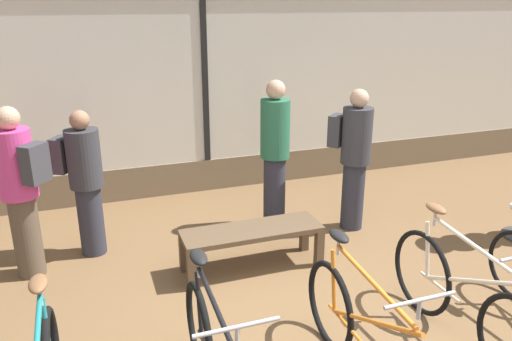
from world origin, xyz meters
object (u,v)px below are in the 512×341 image
(customer_mid_floor, at_px, (85,179))
(customer_near_bench, at_px, (354,155))
(display_bench, at_px, (252,236))
(customer_near_rack, at_px, (275,151))
(bicycle_right, at_px, (463,300))
(customer_by_window, at_px, (21,188))

(customer_mid_floor, xyz_separation_m, customer_near_bench, (2.93, -0.37, 0.06))
(display_bench, relative_size, customer_near_bench, 0.84)
(display_bench, height_order, customer_near_rack, customer_near_rack)
(bicycle_right, relative_size, customer_near_rack, 1.01)
(customer_mid_floor, bearing_deg, display_bench, -30.63)
(customer_by_window, bearing_deg, display_bench, -16.38)
(display_bench, distance_m, customer_mid_floor, 1.82)
(customer_mid_floor, bearing_deg, customer_near_bench, -7.10)
(display_bench, bearing_deg, customer_near_rack, 56.58)
(bicycle_right, xyz_separation_m, display_bench, (-1.13, 1.67, -0.05))
(bicycle_right, height_order, customer_near_rack, customer_near_rack)
(display_bench, relative_size, customer_near_rack, 0.80)
(customer_mid_floor, bearing_deg, customer_by_window, -153.54)
(customer_near_rack, xyz_separation_m, customer_near_bench, (0.83, -0.38, -0.03))
(display_bench, bearing_deg, customer_by_window, 163.62)
(bicycle_right, xyz_separation_m, customer_near_rack, (-0.54, 2.58, 0.51))
(customer_near_rack, bearing_deg, customer_mid_floor, -179.73)
(customer_by_window, relative_size, customer_near_bench, 1.02)
(bicycle_right, bearing_deg, customer_near_rack, 101.78)
(customer_near_rack, xyz_separation_m, customer_by_window, (-2.68, -0.29, -0.01))
(customer_near_rack, distance_m, customer_mid_floor, 2.11)
(display_bench, relative_size, customer_mid_floor, 0.90)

